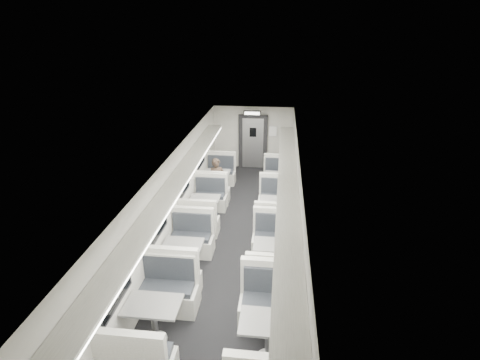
% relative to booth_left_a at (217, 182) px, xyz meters
% --- Properties ---
extents(room, '(3.24, 12.24, 2.64)m').
position_rel_booth_left_a_xyz_m(room, '(1.00, -3.49, 0.83)').
color(room, black).
rests_on(room, ground).
extents(booth_left_a, '(1.03, 2.09, 1.12)m').
position_rel_booth_left_a_xyz_m(booth_left_a, '(0.00, 0.00, 0.00)').
color(booth_left_a, silver).
rests_on(booth_left_a, room).
extents(booth_left_b, '(1.00, 2.03, 1.09)m').
position_rel_booth_left_a_xyz_m(booth_left_b, '(0.00, -1.96, -0.01)').
color(booth_left_b, silver).
rests_on(booth_left_b, room).
extents(booth_left_c, '(1.06, 2.15, 1.15)m').
position_rel_booth_left_a_xyz_m(booth_left_c, '(0.00, -4.44, 0.01)').
color(booth_left_c, silver).
rests_on(booth_left_c, room).
extents(booth_left_d, '(1.15, 2.34, 1.25)m').
position_rel_booth_left_a_xyz_m(booth_left_d, '(0.00, -6.45, 0.04)').
color(booth_left_d, silver).
rests_on(booth_left_d, room).
extents(booth_right_a, '(0.99, 2.01, 1.07)m').
position_rel_booth_left_a_xyz_m(booth_right_a, '(2.00, 0.10, -0.02)').
color(booth_right_a, silver).
rests_on(booth_right_a, room).
extents(booth_right_b, '(1.05, 2.14, 1.14)m').
position_rel_booth_left_a_xyz_m(booth_right_b, '(2.00, -1.95, 0.01)').
color(booth_right_b, silver).
rests_on(booth_right_b, room).
extents(booth_right_c, '(1.06, 2.15, 1.15)m').
position_rel_booth_left_a_xyz_m(booth_right_c, '(2.00, -4.23, 0.01)').
color(booth_right_c, silver).
rests_on(booth_right_c, room).
extents(booth_right_d, '(1.16, 2.35, 1.26)m').
position_rel_booth_left_a_xyz_m(booth_right_d, '(2.00, -6.63, 0.05)').
color(booth_right_d, silver).
rests_on(booth_right_d, room).
extents(passenger, '(0.61, 0.50, 1.44)m').
position_rel_booth_left_a_xyz_m(passenger, '(0.14, -0.73, 0.34)').
color(passenger, black).
rests_on(passenger, room).
extents(window_a, '(0.02, 1.18, 0.84)m').
position_rel_booth_left_a_xyz_m(window_a, '(-0.49, -0.09, 0.98)').
color(window_a, black).
rests_on(window_a, room).
extents(window_b, '(0.02, 1.18, 0.84)m').
position_rel_booth_left_a_xyz_m(window_b, '(-0.49, -2.29, 0.98)').
color(window_b, black).
rests_on(window_b, room).
extents(window_c, '(0.02, 1.18, 0.84)m').
position_rel_booth_left_a_xyz_m(window_c, '(-0.49, -4.49, 0.98)').
color(window_c, black).
rests_on(window_c, room).
extents(window_d, '(0.02, 1.18, 0.84)m').
position_rel_booth_left_a_xyz_m(window_d, '(-0.49, -6.69, 0.98)').
color(window_d, black).
rests_on(window_d, room).
extents(luggage_rack_left, '(0.46, 10.40, 0.09)m').
position_rel_booth_left_a_xyz_m(luggage_rack_left, '(-0.24, -3.79, 1.54)').
color(luggage_rack_left, silver).
rests_on(luggage_rack_left, room).
extents(luggage_rack_right, '(0.46, 10.40, 0.09)m').
position_rel_booth_left_a_xyz_m(luggage_rack_right, '(2.24, -3.79, 1.54)').
color(luggage_rack_right, silver).
rests_on(luggage_rack_right, room).
extents(vestibule_door, '(1.10, 0.13, 2.10)m').
position_rel_booth_left_a_xyz_m(vestibule_door, '(1.00, 2.45, 0.67)').
color(vestibule_door, black).
rests_on(vestibule_door, room).
extents(exit_sign, '(0.62, 0.12, 0.16)m').
position_rel_booth_left_a_xyz_m(exit_sign, '(1.00, 1.96, 1.91)').
color(exit_sign, black).
rests_on(exit_sign, room).
extents(wall_notice, '(0.32, 0.02, 0.40)m').
position_rel_booth_left_a_xyz_m(wall_notice, '(1.75, 2.43, 1.13)').
color(wall_notice, white).
rests_on(wall_notice, room).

